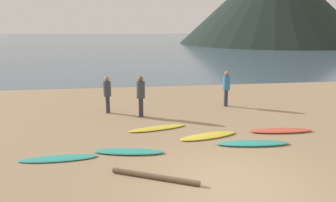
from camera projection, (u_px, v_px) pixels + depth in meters
name	position (u px, v px, depth m)	size (l,w,h in m)	color
ground_plane	(171.00, 97.00, 17.56)	(120.00, 120.00, 0.20)	#997C5B
ocean_water	(133.00, 41.00, 68.27)	(140.00, 100.00, 0.01)	#475B6B
headland_hill	(273.00, 0.00, 60.34)	(34.09, 34.09, 15.71)	black
surfboard_0	(58.00, 158.00, 9.33)	(2.18, 0.51, 0.06)	teal
surfboard_1	(129.00, 151.00, 9.79)	(2.09, 0.51, 0.09)	teal
surfboard_2	(157.00, 128.00, 11.99)	(2.19, 0.48, 0.07)	yellow
surfboard_3	(208.00, 136.00, 11.17)	(2.11, 0.58, 0.08)	yellow
surfboard_4	(252.00, 143.00, 10.45)	(2.34, 0.53, 0.10)	teal
surfboard_5	(281.00, 131.00, 11.68)	(2.26, 0.53, 0.10)	#D84C38
person_0	(226.00, 86.00, 15.08)	(0.33, 0.33, 1.64)	#2D2D38
person_1	(141.00, 93.00, 13.40)	(0.34, 0.34, 1.69)	#2D2D38
person_2	(107.00, 92.00, 13.93)	(0.32, 0.32, 1.58)	#2D2D38
driftwood_log	(155.00, 177.00, 8.15)	(0.13, 0.13, 2.30)	brown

